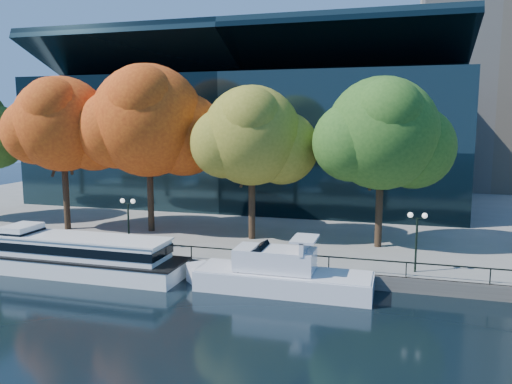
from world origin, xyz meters
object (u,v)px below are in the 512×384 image
(tree_2, at_px, (150,123))
(tour_boat, at_px, (73,254))
(lamp_1, at_px, (128,212))
(lamp_2, at_px, (417,228))
(cruiser_near, at_px, (276,274))
(tree_4, at_px, (384,136))
(tree_1, at_px, (64,126))
(tree_3, at_px, (254,138))

(tree_2, bearing_deg, tour_boat, -96.80)
(lamp_1, bearing_deg, lamp_2, 0.00)
(tour_boat, relative_size, cruiser_near, 1.39)
(tree_4, height_order, lamp_1, tree_4)
(tour_boat, bearing_deg, tree_4, 24.83)
(tree_1, relative_size, tree_3, 1.08)
(lamp_2, bearing_deg, tree_2, 164.26)
(tree_1, bearing_deg, lamp_2, -9.27)
(tree_3, bearing_deg, tree_4, 0.77)
(tour_boat, relative_size, lamp_2, 4.36)
(cruiser_near, xyz_separation_m, tree_2, (-13.87, 9.76, 9.63))
(tour_boat, height_order, cruiser_near, cruiser_near)
(cruiser_near, distance_m, tree_3, 13.33)
(cruiser_near, height_order, tree_4, tree_4)
(tree_4, bearing_deg, tree_3, -179.23)
(tree_2, relative_size, lamp_1, 3.72)
(cruiser_near, bearing_deg, tree_3, 114.18)
(tree_1, distance_m, lamp_2, 31.61)
(tree_4, bearing_deg, lamp_1, -161.93)
(cruiser_near, height_order, tree_2, tree_2)
(tree_2, xyz_separation_m, tree_3, (9.64, -0.35, -1.19))
(tree_1, bearing_deg, tour_boat, -52.35)
(tree_2, distance_m, tree_4, 20.16)
(tree_3, bearing_deg, tree_1, -176.60)
(tree_2, distance_m, lamp_1, 9.40)
(tree_1, xyz_separation_m, tree_3, (17.55, 1.04, -0.91))
(tree_3, relative_size, lamp_2, 3.21)
(tree_1, height_order, tree_4, tree_1)
(lamp_1, bearing_deg, tour_boat, -123.32)
(tree_2, xyz_separation_m, tree_4, (20.14, -0.21, -0.94))
(tree_2, height_order, lamp_1, tree_2)
(tour_boat, relative_size, tree_1, 1.26)
(cruiser_near, distance_m, lamp_1, 13.38)
(tour_boat, bearing_deg, tree_3, 41.91)
(tree_4, bearing_deg, tree_1, -177.58)
(tour_boat, relative_size, tree_3, 1.36)
(cruiser_near, height_order, lamp_1, lamp_1)
(cruiser_near, height_order, lamp_2, lamp_2)
(lamp_1, bearing_deg, cruiser_near, -14.98)
(cruiser_near, distance_m, tree_4, 14.35)
(tree_3, xyz_separation_m, tree_4, (10.49, 0.14, 0.25))
(tree_2, distance_m, tree_3, 9.72)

